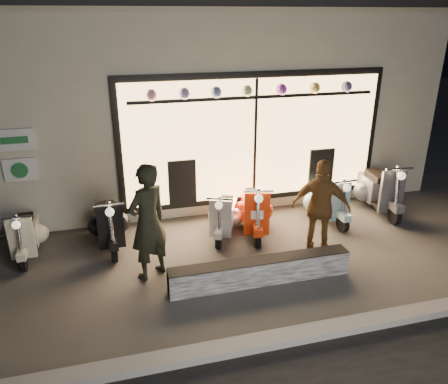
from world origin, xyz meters
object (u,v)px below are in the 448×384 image
Objects in this scene: scooter_silver at (225,214)px; woman at (321,207)px; man at (148,222)px; scooter_red at (254,209)px; graffiti_barrier at (260,271)px.

scooter_silver is 1.86m from woman.
man reaches higher than woman.
woman is at bearing 147.76° from man.
woman is (1.39, -1.13, 0.48)m from scooter_silver.
man is 1.12× the size of woman.
woman reaches higher than scooter_red.
graffiti_barrier is 1.88m from man.
graffiti_barrier is at bearing -92.14° from scooter_red.
man is (-2.09, -1.14, 0.52)m from scooter_red.
woman is at bearing -40.73° from scooter_red.
scooter_red is 1.45m from woman.
man reaches higher than scooter_silver.
scooter_silver is at bearing 92.95° from graffiti_barrier.
scooter_red is 0.86× the size of woman.
scooter_red reaches higher than scooter_silver.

